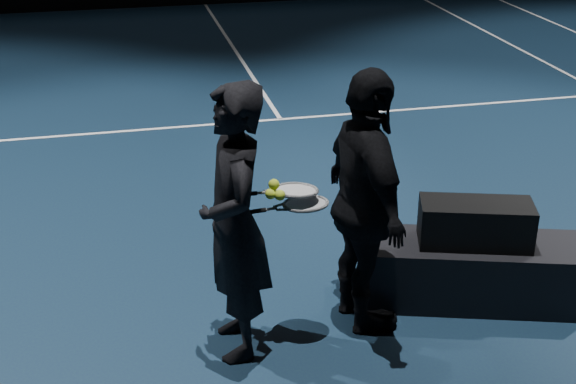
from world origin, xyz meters
name	(u,v)px	position (x,y,z in m)	size (l,w,h in m)	color
floor	(206,5)	(0.00, 0.00, 0.00)	(36.00, 36.00, 0.00)	#0E1C33
court_lines	(206,5)	(0.00, 0.00, 0.00)	(10.98, 23.78, 0.01)	white
player_bench	(470,271)	(0.47, -10.36, 0.22)	(1.49, 0.50, 0.45)	black
racket_bag	(475,223)	(0.47, -10.36, 0.60)	(0.75, 0.32, 0.30)	black
bag_signature	(486,234)	(0.47, -10.52, 0.60)	(0.35, 0.00, 0.10)	white
player_a	(235,224)	(-1.18, -10.54, 0.87)	(0.63, 0.42, 1.74)	black
player_b	(366,204)	(-0.34, -10.45, 0.87)	(1.02, 0.42, 1.74)	black
racket_lower	(306,204)	(-0.74, -10.49, 0.93)	(0.68, 0.22, 0.03)	black
racket_upper	(296,190)	(-0.79, -10.46, 1.01)	(0.68, 0.22, 0.03)	black
tennis_balls	(275,191)	(-0.93, -10.51, 1.04)	(0.12, 0.10, 0.12)	#B7E330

